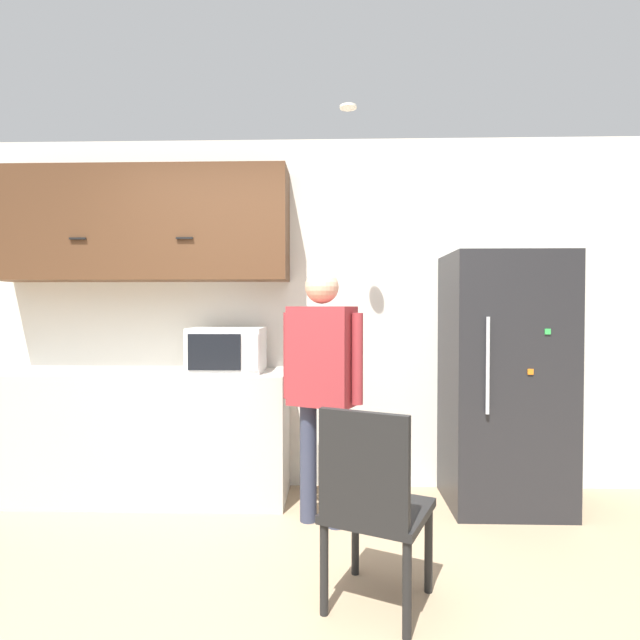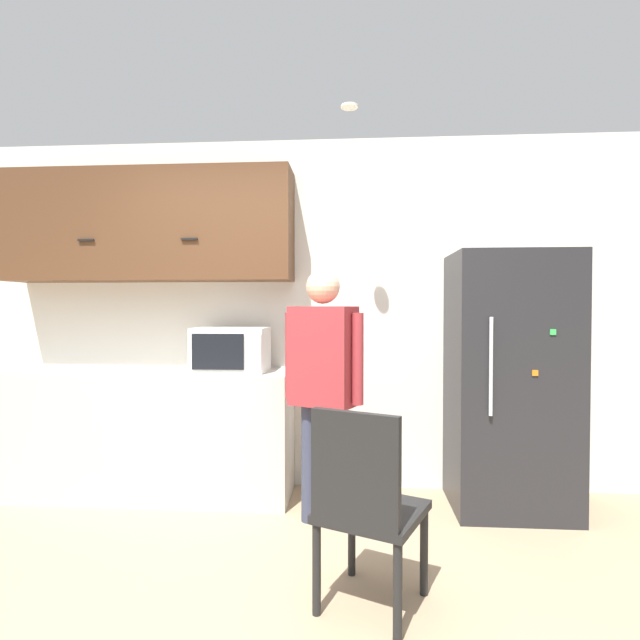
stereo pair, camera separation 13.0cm
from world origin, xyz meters
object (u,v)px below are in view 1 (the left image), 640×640
(microwave, at_px, (227,350))
(person, at_px, (322,370))
(chair, at_px, (372,500))
(refrigerator, at_px, (504,380))

(microwave, xyz_separation_m, person, (0.70, -0.40, -0.10))
(chair, bearing_deg, microwave, -30.57)
(person, height_order, refrigerator, refrigerator)
(person, bearing_deg, chair, -50.38)
(refrigerator, relative_size, chair, 1.87)
(chair, bearing_deg, refrigerator, -104.53)
(microwave, distance_m, person, 0.81)
(refrigerator, height_order, chair, refrigerator)
(refrigerator, xyz_separation_m, chair, (-1.02, -1.29, -0.37))
(refrigerator, bearing_deg, person, -164.70)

